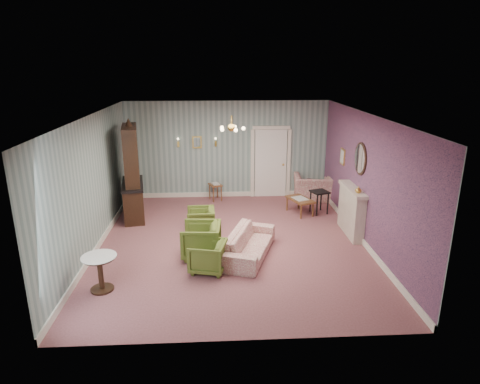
{
  "coord_description": "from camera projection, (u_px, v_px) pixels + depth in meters",
  "views": [
    {
      "loc": [
        -0.32,
        -8.76,
        3.98
      ],
      "look_at": [
        0.2,
        0.4,
        1.1
      ],
      "focal_mm": 31.2,
      "sensor_mm": 36.0,
      "label": 1
    }
  ],
  "objects": [
    {
      "name": "mantel_vase",
      "position": [
        358.0,
        190.0,
        9.34
      ],
      "size": [
        0.15,
        0.15,
        0.15
      ],
      "primitive_type": "imported",
      "color": "gold",
      "rests_on": "fireplace"
    },
    {
      "name": "door",
      "position": [
        271.0,
        162.0,
        12.6
      ],
      "size": [
        1.12,
        0.12,
        2.16
      ],
      "primitive_type": null,
      "color": "white",
      "rests_on": "floor"
    },
    {
      "name": "sconce_left",
      "position": [
        178.0,
        143.0,
        12.25
      ],
      "size": [
        0.16,
        0.12,
        0.3
      ],
      "primitive_type": null,
      "color": "gold",
      "rests_on": "wall_back"
    },
    {
      "name": "dresser",
      "position": [
        131.0,
        170.0,
        10.81
      ],
      "size": [
        0.8,
        1.62,
        2.58
      ],
      "primitive_type": null,
      "rotation": [
        0.0,
        0.0,
        0.18
      ],
      "color": "black",
      "rests_on": "floor"
    },
    {
      "name": "gilt_mirror_back",
      "position": [
        197.0,
        142.0,
        12.29
      ],
      "size": [
        0.28,
        0.06,
        0.36
      ],
      "primitive_type": null,
      "color": "gold",
      "rests_on": "wall_back"
    },
    {
      "name": "burgundy_cushion",
      "position": [
        313.0,
        186.0,
        12.3
      ],
      "size": [
        0.41,
        0.28,
        0.39
      ],
      "primitive_type": "cube",
      "rotation": [
        0.17,
        0.0,
        -0.35
      ],
      "color": "maroon",
      "rests_on": "wingback_chair"
    },
    {
      "name": "floor",
      "position": [
        232.0,
        243.0,
        9.55
      ],
      "size": [
        7.0,
        7.0,
        0.0
      ],
      "primitive_type": "plane",
      "color": "#8E5257",
      "rests_on": "ground"
    },
    {
      "name": "olive_chair_c",
      "position": [
        201.0,
        219.0,
        10.08
      ],
      "size": [
        0.64,
        0.68,
        0.67
      ],
      "primitive_type": "imported",
      "rotation": [
        0.0,
        0.0,
        -1.53
      ],
      "color": "#576724",
      "rests_on": "floor"
    },
    {
      "name": "framed_print",
      "position": [
        343.0,
        157.0,
        10.9
      ],
      "size": [
        0.04,
        0.34,
        0.42
      ],
      "primitive_type": null,
      "color": "gold",
      "rests_on": "wall_right"
    },
    {
      "name": "wingback_chair",
      "position": [
        314.0,
        183.0,
        12.43
      ],
      "size": [
        1.24,
        0.88,
        1.02
      ],
      "primitive_type": "imported",
      "rotation": [
        0.0,
        0.0,
        3.04
      ],
      "color": "#A0404C",
      "rests_on": "floor"
    },
    {
      "name": "nesting_table",
      "position": [
        215.0,
        191.0,
        12.45
      ],
      "size": [
        0.45,
        0.5,
        0.54
      ],
      "primitive_type": null,
      "rotation": [
        0.0,
        0.0,
        0.37
      ],
      "color": "brown",
      "rests_on": "floor"
    },
    {
      "name": "wall_left",
      "position": [
        93.0,
        185.0,
        8.96
      ],
      "size": [
        0.0,
        7.0,
        7.0
      ],
      "primitive_type": "plane",
      "rotation": [
        1.57,
        0.0,
        1.57
      ],
      "color": "gray",
      "rests_on": "ground"
    },
    {
      "name": "fireplace",
      "position": [
        351.0,
        211.0,
        9.92
      ],
      "size": [
        0.3,
        1.4,
        1.16
      ],
      "primitive_type": null,
      "color": "beige",
      "rests_on": "floor"
    },
    {
      "name": "sofa_chintz",
      "position": [
        249.0,
        239.0,
        8.84
      ],
      "size": [
        1.14,
        1.98,
        0.74
      ],
      "primitive_type": "imported",
      "rotation": [
        0.0,
        0.0,
        1.24
      ],
      "color": "#A0404C",
      "rests_on": "floor"
    },
    {
      "name": "sconce_right",
      "position": [
        216.0,
        142.0,
        12.3
      ],
      "size": [
        0.16,
        0.12,
        0.3
      ],
      "primitive_type": null,
      "color": "gold",
      "rests_on": "wall_back"
    },
    {
      "name": "wall_back",
      "position": [
        227.0,
        150.0,
        12.46
      ],
      "size": [
        6.0,
        0.0,
        6.0
      ],
      "primitive_type": "plane",
      "rotation": [
        1.57,
        0.0,
        0.0
      ],
      "color": "gray",
      "rests_on": "ground"
    },
    {
      "name": "oval_mirror",
      "position": [
        360.0,
        159.0,
        9.54
      ],
      "size": [
        0.04,
        0.76,
        0.84
      ],
      "primitive_type": null,
      "color": "white",
      "rests_on": "wall_right"
    },
    {
      "name": "wall_right_floral",
      "position": [
        366.0,
        180.0,
        9.28
      ],
      "size": [
        0.0,
        7.0,
        7.0
      ],
      "primitive_type": "plane",
      "rotation": [
        1.57,
        0.0,
        -1.57
      ],
      "color": "#B55A7B",
      "rests_on": "ground"
    },
    {
      "name": "side_table_black",
      "position": [
        319.0,
        202.0,
        11.34
      ],
      "size": [
        0.54,
        0.54,
        0.64
      ],
      "primitive_type": null,
      "rotation": [
        0.0,
        0.0,
        0.33
      ],
      "color": "black",
      "rests_on": "floor"
    },
    {
      "name": "olive_chair_a",
      "position": [
        208.0,
        255.0,
        8.2
      ],
      "size": [
        0.76,
        0.79,
        0.68
      ],
      "primitive_type": "imported",
      "rotation": [
        0.0,
        0.0,
        -1.8
      ],
      "color": "#576724",
      "rests_on": "floor"
    },
    {
      "name": "ceiling",
      "position": [
        232.0,
        116.0,
        8.69
      ],
      "size": [
        7.0,
        7.0,
        0.0
      ],
      "primitive_type": "plane",
      "rotation": [
        3.14,
        0.0,
        0.0
      ],
      "color": "white",
      "rests_on": "ground"
    },
    {
      "name": "olive_chair_b",
      "position": [
        201.0,
        239.0,
        8.79
      ],
      "size": [
        0.79,
        0.84,
        0.81
      ],
      "primitive_type": "imported",
      "rotation": [
        0.0,
        0.0,
        -1.64
      ],
      "color": "#576724",
      "rests_on": "floor"
    },
    {
      "name": "wall_right",
      "position": [
        366.0,
        180.0,
        9.28
      ],
      "size": [
        0.0,
        7.0,
        7.0
      ],
      "primitive_type": "plane",
      "rotation": [
        1.57,
        0.0,
        -1.57
      ],
      "color": "gray",
      "rests_on": "ground"
    },
    {
      "name": "wall_front",
      "position": [
        241.0,
        252.0,
        5.79
      ],
      "size": [
        6.0,
        0.0,
        6.0
      ],
      "primitive_type": "plane",
      "rotation": [
        -1.57,
        0.0,
        0.0
      ],
      "color": "gray",
      "rests_on": "ground"
    },
    {
      "name": "pedestal_table",
      "position": [
        101.0,
        273.0,
        7.49
      ],
      "size": [
        0.78,
        0.78,
        0.68
      ],
      "primitive_type": null,
      "rotation": [
        0.0,
        0.0,
        0.3
      ],
      "color": "black",
      "rests_on": "floor"
    },
    {
      "name": "chandelier",
      "position": [
        232.0,
        129.0,
        8.77
      ],
      "size": [
        0.56,
        0.56,
        0.36
      ],
      "primitive_type": null,
      "color": "gold",
      "rests_on": "ceiling"
    },
    {
      "name": "coffee_table",
      "position": [
        300.0,
        206.0,
        11.36
      ],
      "size": [
        0.74,
        0.96,
        0.43
      ],
      "primitive_type": null,
      "rotation": [
        0.0,
        0.0,
        0.37
      ],
      "color": "brown",
      "rests_on": "floor"
    }
  ]
}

